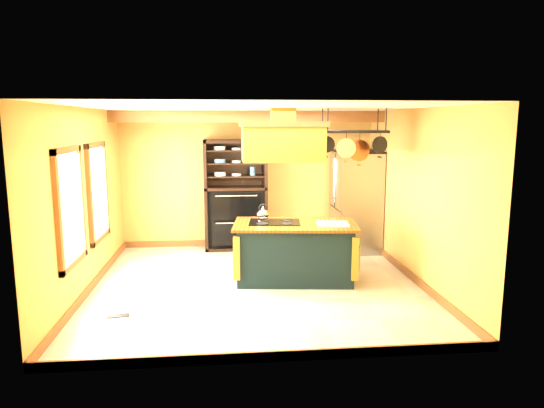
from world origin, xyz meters
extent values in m
plane|color=beige|center=(0.00, 0.00, 0.00)|extent=(5.00, 5.00, 0.00)
plane|color=white|center=(0.00, 0.00, 2.70)|extent=(5.00, 5.00, 0.00)
cube|color=gold|center=(0.00, 2.50, 1.35)|extent=(5.00, 0.02, 2.70)
cube|color=gold|center=(0.00, -2.50, 1.35)|extent=(5.00, 0.02, 2.70)
cube|color=gold|center=(-2.50, 0.00, 1.35)|extent=(0.02, 5.00, 2.70)
cube|color=gold|center=(2.50, 0.00, 1.35)|extent=(0.02, 5.00, 2.70)
cube|color=brown|center=(0.00, 1.70, 2.59)|extent=(5.00, 0.15, 0.20)
cube|color=brown|center=(-2.47, -0.80, 1.40)|extent=(0.06, 1.06, 1.56)
cube|color=white|center=(-2.44, -0.80, 1.40)|extent=(0.02, 0.85, 1.34)
cube|color=brown|center=(-2.47, 0.60, 1.40)|extent=(0.06, 1.06, 1.56)
cube|color=white|center=(-2.44, 0.60, 1.40)|extent=(0.02, 0.85, 1.34)
cube|color=black|center=(0.62, 0.18, 0.44)|extent=(1.86, 1.15, 0.88)
cube|color=brown|center=(0.62, 0.18, 0.90)|extent=(2.03, 1.27, 0.04)
cube|color=black|center=(0.31, 0.27, 0.93)|extent=(0.86, 0.64, 0.01)
ellipsoid|color=silver|center=(0.13, 0.42, 1.03)|extent=(0.20, 0.20, 0.16)
cube|color=white|center=(1.20, 0.03, 0.93)|extent=(0.52, 0.42, 0.02)
cube|color=#A98D2A|center=(0.42, 0.18, 2.16)|extent=(1.23, 0.66, 0.52)
cube|color=brown|center=(0.42, 0.18, 2.46)|extent=(1.31, 0.74, 0.08)
cube|color=#A98D2A|center=(0.42, 0.18, 2.56)|extent=(0.35, 0.35, 0.28)
cube|color=black|center=(1.52, 0.18, 2.35)|extent=(0.99, 0.50, 0.04)
cylinder|color=black|center=(1.08, -0.01, 2.52)|extent=(0.02, 0.02, 0.35)
cylinder|color=black|center=(1.97, 0.38, 2.52)|extent=(0.02, 0.02, 0.35)
cylinder|color=black|center=(1.13, 0.28, 2.15)|extent=(0.26, 0.04, 0.26)
cylinder|color=silver|center=(1.39, 0.08, 2.10)|extent=(0.30, 0.04, 0.30)
cylinder|color=#C56031|center=(1.66, 0.28, 2.05)|extent=(0.34, 0.04, 0.34)
cylinder|color=black|center=(1.92, 0.08, 2.15)|extent=(0.26, 0.04, 0.26)
cube|color=#92969A|center=(2.08, 1.90, 0.96)|extent=(0.80, 0.98, 1.92)
cube|color=#92969A|center=(1.67, 1.66, 1.38)|extent=(0.03, 0.47, 1.03)
cube|color=#92969A|center=(1.67, 2.14, 1.38)|extent=(0.03, 0.47, 1.03)
cube|color=#92969A|center=(1.67, 1.90, 0.44)|extent=(0.03, 0.94, 0.80)
cube|color=black|center=(2.08, 1.90, 0.03)|extent=(0.76, 0.93, 0.06)
cube|color=black|center=(-0.26, 2.45, 1.08)|extent=(1.22, 0.06, 2.16)
cube|color=black|center=(-0.84, 2.22, 1.08)|extent=(0.06, 0.52, 2.16)
cube|color=black|center=(0.32, 2.22, 1.08)|extent=(0.06, 0.52, 2.16)
cube|color=black|center=(-0.26, 2.22, 1.22)|extent=(1.22, 0.52, 0.05)
cube|color=black|center=(-0.26, 2.25, 0.64)|extent=(1.10, 0.42, 1.16)
cube|color=black|center=(-0.26, 1.94, 0.89)|extent=(0.95, 0.04, 0.52)
cube|color=black|center=(-0.26, 1.94, 0.38)|extent=(0.95, 0.04, 0.47)
cube|color=black|center=(-0.26, 2.22, 1.45)|extent=(1.10, 0.46, 0.02)
cube|color=black|center=(-0.26, 2.22, 1.71)|extent=(1.10, 0.46, 0.02)
cube|color=black|center=(-0.26, 2.22, 1.95)|extent=(1.10, 0.46, 0.02)
cylinder|color=white|center=(-0.56, 2.17, 1.50)|extent=(0.22, 0.22, 0.07)
cylinder|color=#4384BD|center=(0.07, 2.17, 1.81)|extent=(0.10, 0.10, 0.17)
cube|color=black|center=(-1.88, -1.08, 0.01)|extent=(0.30, 0.16, 0.01)
camera|label=1|loc=(-0.46, -7.21, 2.49)|focal=32.00mm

